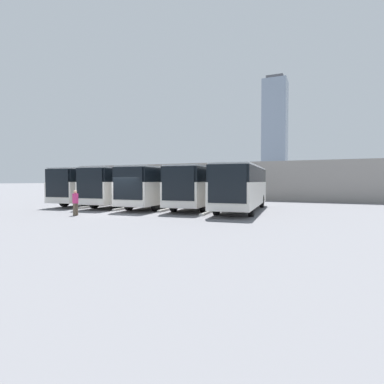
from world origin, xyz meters
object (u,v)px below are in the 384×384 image
at_px(bus_1, 202,186).
at_px(bus_4, 99,185).
at_px(bus_3, 128,185).
at_px(pedestrian, 75,202).
at_px(bus_2, 161,186).
at_px(bus_0, 242,186).

relative_size(bus_1, bus_4, 1.00).
bearing_deg(bus_1, bus_4, -5.36).
bearing_deg(bus_3, bus_4, -9.67).
xyz_separation_m(bus_1, bus_3, (7.18, 0.25, 0.00)).
bearing_deg(bus_4, bus_1, 174.64).
height_order(bus_3, bus_4, same).
bearing_deg(pedestrian, bus_1, 144.21).
bearing_deg(bus_3, bus_2, 171.08).
xyz_separation_m(bus_2, bus_3, (3.59, -0.24, 0.00)).
distance_m(bus_1, pedestrian, 9.92).
relative_size(bus_0, bus_3, 1.00).
bearing_deg(bus_3, pedestrian, 96.61).
height_order(bus_2, bus_4, same).
bearing_deg(bus_3, bus_0, 171.37).
bearing_deg(bus_0, bus_4, -8.89).
height_order(bus_2, pedestrian, bus_2).
height_order(bus_3, pedestrian, bus_3).
relative_size(bus_1, bus_2, 1.00).
relative_size(bus_0, pedestrian, 6.76).
height_order(bus_0, bus_4, same).
bearing_deg(bus_0, bus_1, -19.20).
xyz_separation_m(bus_3, bus_4, (3.59, -0.28, 0.00)).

